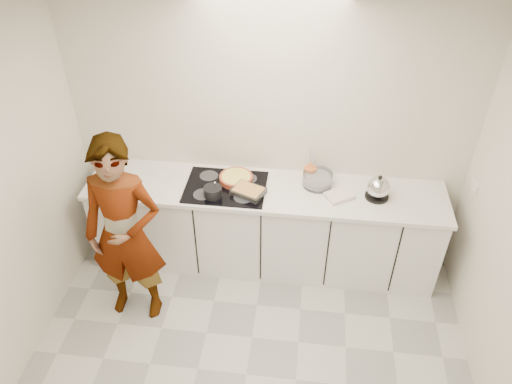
# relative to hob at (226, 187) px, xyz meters

# --- Properties ---
(floor) EXTENTS (3.60, 3.20, 0.00)m
(floor) POSITION_rel_hob_xyz_m (0.35, -1.26, -0.92)
(floor) COLOR beige
(floor) RESTS_ON ground
(ceiling) EXTENTS (3.60, 3.20, 0.00)m
(ceiling) POSITION_rel_hob_xyz_m (0.35, -1.26, 1.68)
(ceiling) COLOR white
(ceiling) RESTS_ON wall_back
(wall_back) EXTENTS (3.60, 0.00, 2.60)m
(wall_back) POSITION_rel_hob_xyz_m (0.35, 0.34, 0.38)
(wall_back) COLOR silver
(wall_back) RESTS_ON ground
(base_cabinets) EXTENTS (3.20, 0.58, 0.87)m
(base_cabinets) POSITION_rel_hob_xyz_m (0.35, 0.02, -0.48)
(base_cabinets) COLOR white
(base_cabinets) RESTS_ON floor
(countertop) EXTENTS (3.24, 0.64, 0.04)m
(countertop) POSITION_rel_hob_xyz_m (0.35, 0.02, -0.03)
(countertop) COLOR white
(countertop) RESTS_ON base_cabinets
(hob) EXTENTS (0.72, 0.54, 0.01)m
(hob) POSITION_rel_hob_xyz_m (0.00, 0.00, 0.00)
(hob) COLOR black
(hob) RESTS_ON countertop
(tart_dish) EXTENTS (0.31, 0.31, 0.05)m
(tart_dish) POSITION_rel_hob_xyz_m (0.08, 0.10, 0.03)
(tart_dish) COLOR #A2432A
(tart_dish) RESTS_ON hob
(saucepan) EXTENTS (0.17, 0.17, 0.15)m
(saucepan) POSITION_rel_hob_xyz_m (-0.09, -0.15, 0.05)
(saucepan) COLOR black
(saucepan) RESTS_ON hob
(baking_dish) EXTENTS (0.33, 0.29, 0.05)m
(baking_dish) POSITION_rel_hob_xyz_m (0.22, -0.08, 0.04)
(baking_dish) COLOR silver
(baking_dish) RESTS_ON hob
(mixing_bowl) EXTENTS (0.36, 0.36, 0.12)m
(mixing_bowl) POSITION_rel_hob_xyz_m (0.81, 0.14, 0.05)
(mixing_bowl) COLOR silver
(mixing_bowl) RESTS_ON countertop
(tea_towel) EXTENTS (0.29, 0.27, 0.04)m
(tea_towel) POSITION_rel_hob_xyz_m (1.01, -0.02, 0.01)
(tea_towel) COLOR white
(tea_towel) RESTS_ON countertop
(kettle) EXTENTS (0.25, 0.25, 0.23)m
(kettle) POSITION_rel_hob_xyz_m (1.34, 0.02, 0.09)
(kettle) COLOR black
(kettle) RESTS_ON countertop
(utensil_crock) EXTENTS (0.12, 0.12, 0.14)m
(utensil_crock) POSITION_rel_hob_xyz_m (0.74, 0.21, 0.06)
(utensil_crock) COLOR orange
(utensil_crock) RESTS_ON countertop
(cook) EXTENTS (0.65, 0.43, 1.78)m
(cook) POSITION_rel_hob_xyz_m (-0.71, -0.69, -0.03)
(cook) COLOR white
(cook) RESTS_ON floor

